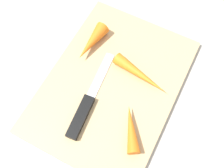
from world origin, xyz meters
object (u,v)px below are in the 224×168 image
Objects in this scene: carrot_shortest at (131,129)px; carrot_longest at (140,75)px; carrot_medium at (92,42)px; knife at (83,111)px; cutting_board at (112,85)px.

carrot_shortest and carrot_longest have the same top height.
carrot_medium is at bearing -177.83° from carrot_longest.
carrot_medium is (0.13, 0.16, 0.00)m from carrot_shortest.
carrot_shortest is 0.12m from carrot_longest.
knife is 0.10m from carrot_shortest.
knife is at bearing 164.50° from cutting_board.
carrot_shortest is (0.01, -0.10, 0.01)m from knife.
knife is 2.19× the size of carrot_shortest.
cutting_board is 0.11m from carrot_shortest.
carrot_medium is (0.02, 0.13, 0.00)m from carrot_longest.
cutting_board is 1.79× the size of knife.
carrot_medium is at bearing 52.93° from cutting_board.
knife is 2.18× the size of carrot_medium.
carrot_shortest is 0.99× the size of carrot_medium.
carrot_medium reaches higher than cutting_board.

